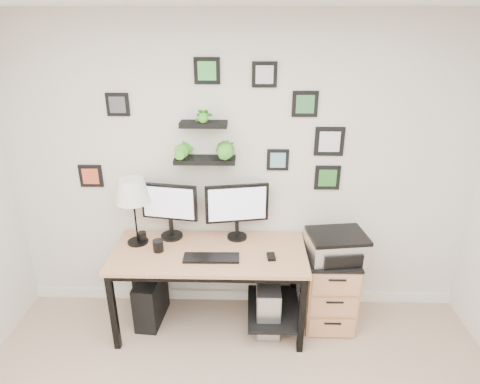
{
  "coord_description": "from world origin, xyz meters",
  "views": [
    {
      "loc": [
        0.06,
        -1.22,
        2.48
      ],
      "look_at": [
        -0.01,
        1.83,
        1.2
      ],
      "focal_mm": 30.0,
      "sensor_mm": 36.0,
      "label": 1
    }
  ],
  "objects_px": {
    "desk": "(214,262)",
    "printer": "(337,245)",
    "pc_tower_black": "(151,299)",
    "file_cabinet": "(329,288)",
    "monitor_left": "(169,207)",
    "pc_tower_grey": "(268,303)",
    "table_lamp": "(132,192)",
    "monitor_right": "(237,207)",
    "mug": "(158,246)"
  },
  "relations": [
    {
      "from": "pc_tower_black",
      "to": "monitor_left",
      "type": "bearing_deg",
      "value": 46.44
    },
    {
      "from": "table_lamp",
      "to": "monitor_right",
      "type": "bearing_deg",
      "value": 6.59
    },
    {
      "from": "table_lamp",
      "to": "pc_tower_black",
      "type": "xyz_separation_m",
      "value": [
        0.08,
        -0.07,
        -1.0
      ]
    },
    {
      "from": "pc_tower_black",
      "to": "file_cabinet",
      "type": "bearing_deg",
      "value": 6.21
    },
    {
      "from": "mug",
      "to": "file_cabinet",
      "type": "relative_size",
      "value": 0.15
    },
    {
      "from": "desk",
      "to": "monitor_right",
      "type": "bearing_deg",
      "value": 45.72
    },
    {
      "from": "mug",
      "to": "pc_tower_black",
      "type": "height_order",
      "value": "mug"
    },
    {
      "from": "monitor_right",
      "to": "file_cabinet",
      "type": "relative_size",
      "value": 0.8
    },
    {
      "from": "monitor_right",
      "to": "file_cabinet",
      "type": "xyz_separation_m",
      "value": [
        0.81,
        -0.14,
        -0.71
      ]
    },
    {
      "from": "desk",
      "to": "pc_tower_grey",
      "type": "relative_size",
      "value": 3.53
    },
    {
      "from": "pc_tower_black",
      "to": "pc_tower_grey",
      "type": "xyz_separation_m",
      "value": [
        1.04,
        -0.05,
        0.01
      ]
    },
    {
      "from": "pc_tower_black",
      "to": "pc_tower_grey",
      "type": "height_order",
      "value": "pc_tower_grey"
    },
    {
      "from": "desk",
      "to": "pc_tower_grey",
      "type": "bearing_deg",
      "value": -3.04
    },
    {
      "from": "table_lamp",
      "to": "printer",
      "type": "distance_m",
      "value": 1.74
    },
    {
      "from": "desk",
      "to": "pc_tower_grey",
      "type": "distance_m",
      "value": 0.61
    },
    {
      "from": "monitor_left",
      "to": "pc_tower_black",
      "type": "bearing_deg",
      "value": -138.55
    },
    {
      "from": "monitor_left",
      "to": "printer",
      "type": "distance_m",
      "value": 1.44
    },
    {
      "from": "desk",
      "to": "printer",
      "type": "relative_size",
      "value": 3.15
    },
    {
      "from": "desk",
      "to": "file_cabinet",
      "type": "xyz_separation_m",
      "value": [
        1.0,
        0.06,
        -0.29
      ]
    },
    {
      "from": "monitor_right",
      "to": "pc_tower_grey",
      "type": "relative_size",
      "value": 1.18
    },
    {
      "from": "monitor_left",
      "to": "pc_tower_grey",
      "type": "distance_m",
      "value": 1.2
    },
    {
      "from": "desk",
      "to": "monitor_left",
      "type": "relative_size",
      "value": 3.2
    },
    {
      "from": "monitor_left",
      "to": "table_lamp",
      "type": "xyz_separation_m",
      "value": [
        -0.27,
        -0.1,
        0.17
      ]
    },
    {
      "from": "pc_tower_black",
      "to": "pc_tower_grey",
      "type": "relative_size",
      "value": 0.96
    },
    {
      "from": "printer",
      "to": "desk",
      "type": "bearing_deg",
      "value": -177.84
    },
    {
      "from": "mug",
      "to": "pc_tower_black",
      "type": "bearing_deg",
      "value": 152.51
    },
    {
      "from": "mug",
      "to": "printer",
      "type": "xyz_separation_m",
      "value": [
        1.48,
        0.08,
        -0.02
      ]
    },
    {
      "from": "desk",
      "to": "table_lamp",
      "type": "xyz_separation_m",
      "value": [
        -0.66,
        0.1,
        0.59
      ]
    },
    {
      "from": "desk",
      "to": "file_cabinet",
      "type": "distance_m",
      "value": 1.04
    },
    {
      "from": "monitor_left",
      "to": "mug",
      "type": "xyz_separation_m",
      "value": [
        -0.07,
        -0.23,
        -0.24
      ]
    },
    {
      "from": "desk",
      "to": "monitor_left",
      "type": "distance_m",
      "value": 0.6
    },
    {
      "from": "pc_tower_grey",
      "to": "monitor_left",
      "type": "bearing_deg",
      "value": 165.71
    },
    {
      "from": "file_cabinet",
      "to": "table_lamp",
      "type": "bearing_deg",
      "value": 178.71
    },
    {
      "from": "pc_tower_grey",
      "to": "table_lamp",
      "type": "bearing_deg",
      "value": 173.9
    },
    {
      "from": "pc_tower_black",
      "to": "monitor_right",
      "type": "bearing_deg",
      "value": 17.43
    },
    {
      "from": "desk",
      "to": "monitor_right",
      "type": "xyz_separation_m",
      "value": [
        0.19,
        0.19,
        0.42
      ]
    },
    {
      "from": "monitor_left",
      "to": "pc_tower_black",
      "type": "height_order",
      "value": "monitor_left"
    },
    {
      "from": "file_cabinet",
      "to": "printer",
      "type": "relative_size",
      "value": 1.32
    },
    {
      "from": "monitor_left",
      "to": "pc_tower_grey",
      "type": "bearing_deg",
      "value": -14.29
    },
    {
      "from": "file_cabinet",
      "to": "pc_tower_grey",
      "type": "bearing_deg",
      "value": -171.21
    },
    {
      "from": "monitor_right",
      "to": "file_cabinet",
      "type": "height_order",
      "value": "monitor_right"
    },
    {
      "from": "file_cabinet",
      "to": "desk",
      "type": "bearing_deg",
      "value": -176.66
    },
    {
      "from": "printer",
      "to": "monitor_right",
      "type": "bearing_deg",
      "value": 169.52
    },
    {
      "from": "pc_tower_black",
      "to": "desk",
      "type": "bearing_deg",
      "value": 2.57
    },
    {
      "from": "file_cabinet",
      "to": "printer",
      "type": "xyz_separation_m",
      "value": [
        0.03,
        -0.02,
        0.44
      ]
    },
    {
      "from": "monitor_right",
      "to": "mug",
      "type": "bearing_deg",
      "value": -160.02
    },
    {
      "from": "file_cabinet",
      "to": "pc_tower_black",
      "type": "bearing_deg",
      "value": -178.77
    },
    {
      "from": "file_cabinet",
      "to": "monitor_left",
      "type": "bearing_deg",
      "value": 174.48
    },
    {
      "from": "desk",
      "to": "pc_tower_grey",
      "type": "xyz_separation_m",
      "value": [
        0.46,
        -0.02,
        -0.4
      ]
    },
    {
      "from": "monitor_left",
      "to": "printer",
      "type": "height_order",
      "value": "monitor_left"
    }
  ]
}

